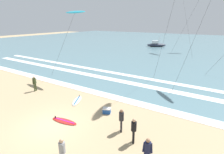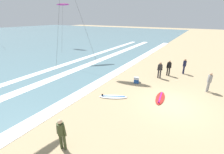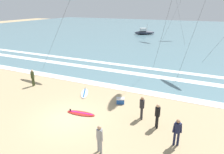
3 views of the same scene
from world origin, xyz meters
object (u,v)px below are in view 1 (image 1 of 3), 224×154
object	(u,v)px
surfboard_near_water	(77,101)
offshore_boat	(156,45)
surfer_background_far	(134,128)
surfer_left_near	(34,82)
surfboard_right_spare	(64,121)
surfer_right_near	(62,150)
kite_cyan_far_left	(75,12)
surfer_left_far	(147,150)
surfer_mid_group	(121,118)
cooler_box	(107,111)

from	to	relation	value
surfboard_near_water	offshore_boat	distance (m)	38.41
surfer_background_far	surfer_left_near	world-z (taller)	same
surfboard_right_spare	offshore_boat	distance (m)	41.71
surfer_right_near	kite_cyan_far_left	xyz separation A→B (m)	(-9.33, 11.26, 6.89)
surfer_left_far	surfboard_right_spare	xyz separation A→B (m)	(-6.58, 0.68, -0.91)
surfer_background_far	offshore_boat	size ratio (longest dim) A/B	0.30
surfer_background_far	surfer_mid_group	size ratio (longest dim) A/B	1.00
surfer_right_near	cooler_box	distance (m)	5.80
surfer_mid_group	cooler_box	world-z (taller)	surfer_mid_group
surfer_left_far	surfer_background_far	bearing A→B (deg)	136.84
surfer_left_far	surfer_right_near	bearing A→B (deg)	-147.09
surfer_background_far	cooler_box	world-z (taller)	surfer_background_far
surfer_left_far	surfer_left_near	world-z (taller)	same
surfer_left_far	surfer_left_near	size ratio (longest dim) A/B	1.00
surfer_mid_group	surfboard_right_spare	bearing A→B (deg)	-163.70
surfer_background_far	cooler_box	bearing A→B (deg)	147.82
surfboard_right_spare	cooler_box	bearing A→B (deg)	54.89
surfboard_right_spare	surfboard_near_water	xyz separation A→B (m)	(-1.63, 3.07, 0.00)
surfer_background_far	surfer_left_far	distance (m)	1.86
surfer_mid_group	surfer_left_far	bearing A→B (deg)	-36.48
kite_cyan_far_left	surfer_background_far	bearing A→B (deg)	-34.00
surfer_left_near	surfboard_right_spare	distance (m)	7.46
surfer_mid_group	surfboard_right_spare	distance (m)	4.32
surfer_background_far	offshore_boat	distance (m)	42.39
surfer_left_far	kite_cyan_far_left	distance (m)	17.11
surfer_right_near	surfer_left_far	bearing A→B (deg)	32.91
surfer_background_far	surfer_right_near	size ratio (longest dim) A/B	1.00
surfer_right_near	kite_cyan_far_left	world-z (taller)	kite_cyan_far_left
surfboard_right_spare	cooler_box	world-z (taller)	cooler_box
kite_cyan_far_left	offshore_boat	distance (m)	33.53
offshore_boat	kite_cyan_far_left	bearing A→B (deg)	-87.75
surfer_right_near	cooler_box	world-z (taller)	surfer_right_near
surfer_background_far	surfboard_right_spare	distance (m)	5.33
surfer_left_far	surfer_left_near	distance (m)	13.91
surfer_background_far	surfer_left_near	bearing A→B (deg)	170.71
surfboard_right_spare	surfer_left_near	bearing A→B (deg)	159.63
surfer_background_far	surfer_right_near	bearing A→B (deg)	-121.10
offshore_boat	cooler_box	world-z (taller)	offshore_boat
surfer_left_near	surfboard_near_water	xyz separation A→B (m)	(5.31, 0.49, -0.91)
kite_cyan_far_left	surfer_left_near	bearing A→B (deg)	-97.05
surfer_background_far	surfer_right_near	world-z (taller)	same
offshore_boat	cooler_box	bearing A→B (deg)	-76.21
surfer_mid_group	surfer_left_far	xyz separation A→B (m)	(2.53, -1.87, 0.00)
surfer_left_far	kite_cyan_far_left	size ratio (longest dim) A/B	0.20
surfer_mid_group	cooler_box	bearing A→B (deg)	145.24
kite_cyan_far_left	cooler_box	bearing A→B (deg)	-34.73
surfer_left_far	surfer_right_near	xyz separation A→B (m)	(-3.49, -2.26, 0.00)
surfer_mid_group	surfer_right_near	world-z (taller)	same
surfer_background_far	offshore_boat	world-z (taller)	offshore_boat
surfer_left_near	offshore_boat	size ratio (longest dim) A/B	0.30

